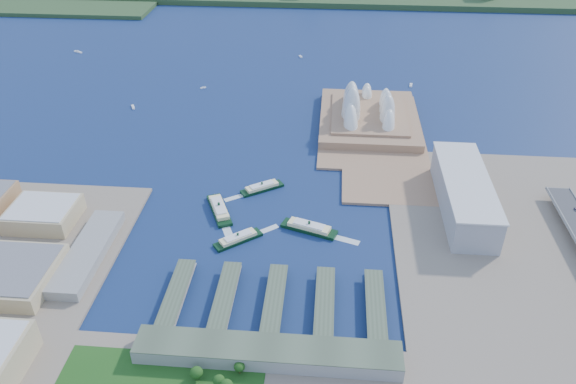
# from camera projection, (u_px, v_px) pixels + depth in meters

# --- Properties ---
(ground) EXTENTS (3000.00, 3000.00, 0.00)m
(ground) POSITION_uv_depth(u_px,v_px,m) (268.00, 248.00, 537.80)
(ground) COLOR #101E4C
(ground) RESTS_ON ground
(east_land) EXTENTS (240.00, 500.00, 3.00)m
(east_land) POSITION_uv_depth(u_px,v_px,m) (541.00, 298.00, 478.33)
(east_land) COLOR gray
(east_land) RESTS_ON ground
(peninsula) EXTENTS (135.00, 220.00, 3.00)m
(peninsula) POSITION_uv_depth(u_px,v_px,m) (371.00, 129.00, 746.48)
(peninsula) COLOR #9B7454
(peninsula) RESTS_ON ground
(opera_house) EXTENTS (134.00, 180.00, 58.00)m
(opera_house) POSITION_uv_depth(u_px,v_px,m) (370.00, 102.00, 746.71)
(opera_house) COLOR white
(opera_house) RESTS_ON peninsula
(toaster_building) EXTENTS (45.00, 155.00, 35.00)m
(toaster_building) POSITION_uv_depth(u_px,v_px,m) (464.00, 194.00, 579.67)
(toaster_building) COLOR #96969C
(toaster_building) RESTS_ON east_land
(ferry_wharves) EXTENTS (184.00, 90.00, 9.30)m
(ferry_wharves) POSITION_uv_depth(u_px,v_px,m) (275.00, 300.00, 471.66)
(ferry_wharves) COLOR #46533F
(ferry_wharves) RESTS_ON ground
(terminal_building) EXTENTS (200.00, 28.00, 12.00)m
(terminal_building) POSITION_uv_depth(u_px,v_px,m) (268.00, 353.00, 419.12)
(terminal_building) COLOR gray
(terminal_building) RESTS_ON south_land
(ferry_a) EXTENTS (36.95, 59.60, 11.06)m
(ferry_a) POSITION_uv_depth(u_px,v_px,m) (219.00, 207.00, 585.72)
(ferry_a) COLOR black
(ferry_a) RESTS_ON ground
(ferry_b) EXTENTS (47.90, 37.61, 9.30)m
(ferry_b) POSITION_uv_depth(u_px,v_px,m) (262.00, 186.00, 621.93)
(ferry_b) COLOR black
(ferry_b) RESTS_ON ground
(ferry_c) EXTENTS (46.53, 40.34, 9.32)m
(ferry_c) POSITION_uv_depth(u_px,v_px,m) (238.00, 237.00, 544.41)
(ferry_c) COLOR black
(ferry_c) RESTS_ON ground
(ferry_d) EXTENTS (58.48, 32.19, 10.75)m
(ferry_d) POSITION_uv_depth(u_px,v_px,m) (309.00, 226.00, 558.48)
(ferry_d) COLOR black
(ferry_d) RESTS_ON ground
(boat_a) EXTENTS (9.26, 14.50, 2.76)m
(boat_a) POSITION_uv_depth(u_px,v_px,m) (133.00, 107.00, 805.91)
(boat_a) COLOR white
(boat_a) RESTS_ON ground
(boat_b) EXTENTS (8.95, 7.18, 2.34)m
(boat_b) POSITION_uv_depth(u_px,v_px,m) (203.00, 88.00, 865.89)
(boat_b) COLOR white
(boat_b) RESTS_ON ground
(boat_c) EXTENTS (6.15, 13.62, 2.96)m
(boat_c) POSITION_uv_depth(u_px,v_px,m) (411.00, 85.00, 874.38)
(boat_c) COLOR white
(boat_c) RESTS_ON ground
(boat_d) EXTENTS (17.18, 10.78, 2.91)m
(boat_d) POSITION_uv_depth(u_px,v_px,m) (78.00, 52.00, 1003.87)
(boat_d) COLOR white
(boat_d) RESTS_ON ground
(boat_e) EXTENTS (7.34, 11.58, 2.72)m
(boat_e) POSITION_uv_depth(u_px,v_px,m) (301.00, 56.00, 984.00)
(boat_e) COLOR white
(boat_e) RESTS_ON ground
(car_c) EXTENTS (2.01, 4.94, 1.43)m
(car_c) POSITION_uv_depth(u_px,v_px,m) (575.00, 210.00, 564.67)
(car_c) COLOR slate
(car_c) RESTS_ON expressway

